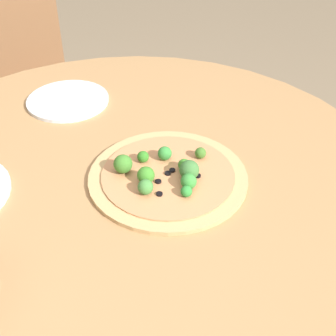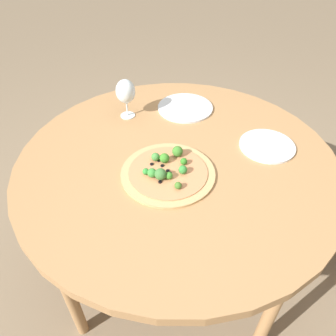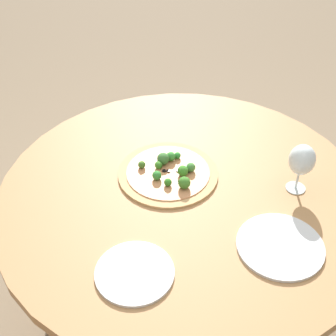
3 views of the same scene
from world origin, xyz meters
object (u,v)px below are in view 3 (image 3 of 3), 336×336
Objects in this scene: plate_near at (280,246)px; plate_far at (135,273)px; pizza at (169,172)px; wine_glass at (302,160)px.

plate_near and plate_far have the same top height.
pizza is 1.96× the size of wine_glass.
wine_glass reaches higher than pizza.
pizza is 1.34× the size of plate_near.
wine_glass is at bearing 19.35° from plate_near.
wine_glass is at bearing -15.50° from plate_far.
wine_glass is 0.69× the size of plate_near.
pizza reaches higher than plate_far.
plate_near is at bearing -160.65° from wine_glass.
plate_far is at bearing 164.50° from wine_glass.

